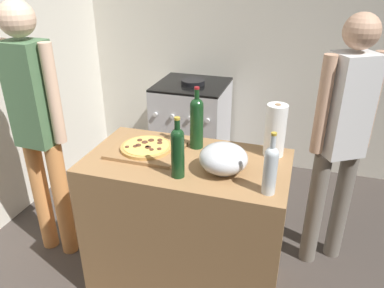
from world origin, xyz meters
TOP-DOWN VIEW (x-y plane):
  - ground_plane at (0.00, 1.29)m, footprint 3.82×3.18m
  - kitchen_wall_rear at (0.00, 2.63)m, footprint 3.82×0.10m
  - counter at (-0.04, 0.79)m, footprint 1.13×0.61m
  - cutting_board at (-0.29, 0.81)m, footprint 0.40×0.32m
  - pizza at (-0.29, 0.81)m, footprint 0.29×0.29m
  - mixing_bowl at (0.18, 0.72)m, footprint 0.25×0.25m
  - paper_towel_roll at (0.41, 1.00)m, footprint 0.11×0.11m
  - wine_bottle_amber at (0.43, 0.60)m, footprint 0.07×0.07m
  - wine_bottle_clear at (-0.03, 0.96)m, footprint 0.08×0.08m
  - wine_bottle_dark at (-0.03, 0.61)m, footprint 0.07×0.07m
  - stove at (-0.46, 2.23)m, footprint 0.64×0.64m
  - person_in_stripes at (-1.03, 0.83)m, footprint 0.40×0.21m
  - person_in_red at (0.78, 1.30)m, footprint 0.35×0.29m

SIDE VIEW (x-z plane):
  - ground_plane at x=0.00m, z-range -0.02..0.00m
  - stove at x=-0.46m, z-range -0.02..0.92m
  - counter at x=-0.04m, z-range 0.00..0.91m
  - cutting_board at x=-0.29m, z-range 0.91..0.93m
  - pizza at x=-0.29m, z-range 0.92..0.95m
  - person_in_red at x=0.78m, z-range 0.13..1.79m
  - mixing_bowl at x=0.18m, z-range 0.91..1.06m
  - person_in_stripes at x=-1.03m, z-range 0.14..1.86m
  - wine_bottle_amber at x=0.43m, z-range 0.89..1.20m
  - wine_bottle_dark at x=-0.03m, z-range 0.89..1.21m
  - paper_towel_roll at x=0.41m, z-range 0.91..1.21m
  - wine_bottle_clear at x=-0.03m, z-range 0.89..1.26m
  - kitchen_wall_rear at x=0.00m, z-range 0.00..2.60m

